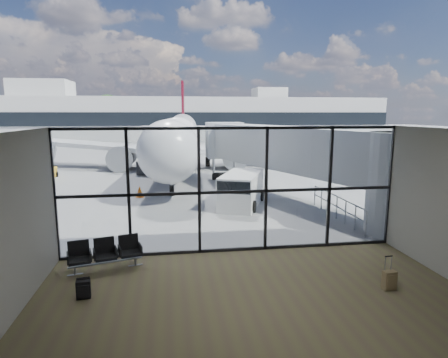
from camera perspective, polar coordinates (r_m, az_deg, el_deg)
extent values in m
plane|color=slate|center=(53.04, -6.01, 4.52)|extent=(220.00, 220.00, 0.00)
cube|color=brown|center=(10.29, 5.31, -18.68)|extent=(12.00, 8.00, 0.01)
cube|color=silver|center=(9.05, 5.77, 7.17)|extent=(12.00, 8.00, 0.02)
cube|color=#B3B3AE|center=(5.90, 15.33, -17.44)|extent=(12.00, 0.02, 4.50)
cube|color=#B3B3AE|center=(9.92, -30.75, -7.16)|extent=(0.02, 8.00, 4.50)
cube|color=white|center=(13.23, 1.38, -1.76)|extent=(12.00, 0.04, 4.50)
cube|color=black|center=(13.84, 1.34, -10.67)|extent=(12.00, 0.12, 0.10)
cube|color=black|center=(13.24, 1.38, -1.97)|extent=(12.00, 0.12, 0.10)
cube|color=black|center=(12.97, 1.42, 7.76)|extent=(12.00, 0.12, 0.10)
cube|color=black|center=(13.59, -24.45, -2.35)|extent=(0.10, 0.12, 4.50)
cube|color=black|center=(13.12, -14.32, -2.17)|extent=(0.10, 0.12, 4.50)
cube|color=black|center=(13.08, -3.81, -1.91)|extent=(0.10, 0.12, 4.50)
cube|color=black|center=(13.48, 6.41, -1.60)|extent=(0.10, 0.12, 4.50)
cube|color=black|center=(14.28, 15.76, -1.26)|extent=(0.10, 0.12, 4.50)
cube|color=black|center=(15.41, 23.94, -0.95)|extent=(0.10, 0.12, 4.50)
cylinder|color=#A3A6A8|center=(16.91, 25.55, -0.68)|extent=(2.80, 2.80, 4.20)
cube|color=#A3A6A8|center=(21.93, 9.61, 4.73)|extent=(7.45, 14.81, 2.40)
cube|color=#A3A6A8|center=(28.14, 0.01, 5.98)|extent=(2.60, 2.20, 2.60)
cylinder|color=gray|center=(28.25, -1.60, 1.71)|extent=(0.20, 0.20, 1.80)
cylinder|color=gray|center=(28.49, 1.60, 1.78)|extent=(0.20, 0.20, 1.80)
cylinder|color=black|center=(28.46, 0.01, 0.45)|extent=(1.80, 0.56, 0.56)
cylinder|color=gray|center=(16.25, 20.81, -6.37)|extent=(0.06, 0.06, 1.10)
cylinder|color=gray|center=(17.01, 19.34, -5.57)|extent=(0.06, 0.06, 1.10)
cylinder|color=gray|center=(17.79, 18.00, -4.83)|extent=(0.06, 0.06, 1.10)
cylinder|color=gray|center=(18.57, 16.78, -4.15)|extent=(0.06, 0.06, 1.10)
cylinder|color=gray|center=(19.36, 15.65, -3.53)|extent=(0.06, 0.06, 1.10)
cylinder|color=gray|center=(20.16, 14.62, -2.95)|extent=(0.06, 0.06, 1.10)
cylinder|color=gray|center=(20.97, 13.66, -2.42)|extent=(0.06, 0.06, 1.10)
cylinder|color=gray|center=(18.45, 16.86, -2.55)|extent=(0.06, 5.40, 0.06)
cylinder|color=gray|center=(18.56, 16.78, -4.00)|extent=(0.06, 5.40, 0.06)
cube|color=#ACACA7|center=(74.81, -6.80, 9.13)|extent=(80.00, 12.00, 8.00)
cube|color=black|center=(68.71, -6.65, 9.07)|extent=(80.00, 0.20, 2.40)
cube|color=#ACACA7|center=(78.30, -25.95, 12.28)|extent=(10.00, 8.00, 3.00)
cube|color=#ACACA7|center=(77.56, 6.88, 12.85)|extent=(6.00, 6.00, 2.00)
cylinder|color=#382619|center=(90.25, -28.56, 6.67)|extent=(0.50, 0.50, 3.42)
sphere|color=#173313|center=(90.19, -28.79, 9.32)|extent=(6.27, 6.27, 6.27)
cylinder|color=#382619|center=(88.39, -24.87, 6.68)|extent=(0.50, 0.50, 2.70)
sphere|color=#173313|center=(88.32, -25.03, 8.81)|extent=(4.95, 4.95, 4.95)
cylinder|color=#382619|center=(86.89, -21.06, 7.01)|extent=(0.50, 0.50, 3.06)
sphere|color=#173313|center=(86.83, -21.21, 9.47)|extent=(5.61, 5.61, 5.61)
cylinder|color=#382619|center=(85.79, -17.12, 7.32)|extent=(0.50, 0.50, 3.42)
sphere|color=#173313|center=(85.73, -17.27, 10.11)|extent=(6.27, 6.27, 6.27)
cube|color=gray|center=(12.76, -17.56, -12.03)|extent=(2.21, 0.66, 0.04)
cube|color=black|center=(12.65, -21.16, -11.48)|extent=(0.77, 0.74, 0.08)
cube|color=black|center=(12.83, -21.29, -9.91)|extent=(0.64, 0.23, 0.57)
cube|color=black|center=(12.69, -17.61, -11.21)|extent=(0.77, 0.74, 0.08)
cube|color=black|center=(12.87, -17.80, -9.65)|extent=(0.64, 0.23, 0.57)
cube|color=black|center=(12.77, -14.09, -10.89)|extent=(0.77, 0.74, 0.08)
cube|color=black|center=(12.95, -14.36, -9.35)|extent=(0.64, 0.23, 0.57)
cylinder|color=gray|center=(12.77, -21.78, -12.90)|extent=(0.06, 0.06, 0.26)
cylinder|color=gray|center=(12.91, -13.34, -12.18)|extent=(0.06, 0.06, 0.26)
cube|color=black|center=(11.18, -20.63, -15.47)|extent=(0.40, 0.28, 0.51)
cube|color=black|center=(11.06, -20.68, -15.77)|extent=(0.31, 0.11, 0.34)
cylinder|color=black|center=(11.18, -20.67, -14.04)|extent=(0.35, 0.14, 0.09)
cube|color=olive|center=(11.90, 23.88, -13.91)|extent=(0.37, 0.25, 0.54)
cube|color=olive|center=(11.81, 24.23, -14.12)|extent=(0.30, 0.06, 0.40)
cylinder|color=gray|center=(11.75, 23.34, -11.78)|extent=(0.02, 0.02, 0.45)
cylinder|color=gray|center=(11.86, 24.13, -11.63)|extent=(0.02, 0.02, 0.45)
cube|color=black|center=(11.73, 23.82, -10.71)|extent=(0.24, 0.05, 0.02)
cylinder|color=black|center=(12.02, 23.10, -14.96)|extent=(0.03, 0.06, 0.06)
cylinder|color=black|center=(12.13, 23.89, -14.78)|extent=(0.03, 0.06, 0.06)
cylinder|color=silver|center=(34.96, -6.92, 6.45)|extent=(5.40, 28.80, 3.53)
sphere|color=silver|center=(20.71, -8.42, 4.09)|extent=(3.53, 3.53, 3.53)
cone|color=silver|center=(51.62, -6.21, 7.88)|extent=(3.90, 5.94, 3.53)
cube|color=black|center=(21.24, -8.35, 5.52)|extent=(2.17, 1.28, 0.48)
cube|color=silver|center=(37.17, -19.47, 4.91)|extent=(14.50, 8.32, 1.13)
cylinder|color=black|center=(34.72, -15.14, 3.23)|extent=(2.21, 3.37, 2.00)
cube|color=silver|center=(51.32, -9.67, 7.89)|extent=(5.52, 3.08, 0.17)
cube|color=silver|center=(36.57, 6.03, 5.35)|extent=(14.67, 6.66, 1.13)
cylinder|color=black|center=(34.33, 1.40, 3.50)|extent=(2.21, 3.37, 2.00)
cube|color=silver|center=(51.15, -2.78, 8.01)|extent=(5.44, 2.45, 0.17)
cube|color=#5C0D1B|center=(51.61, -6.28, 11.37)|extent=(0.52, 3.64, 5.73)
cylinder|color=gray|center=(22.91, -7.98, -0.90)|extent=(0.19, 0.19, 1.34)
cylinder|color=black|center=(22.98, -7.96, -1.71)|extent=(0.28, 0.68, 0.67)
cylinder|color=black|center=(35.87, -11.08, 2.52)|extent=(0.49, 0.94, 0.92)
cylinder|color=black|center=(35.66, -2.51, 2.66)|extent=(0.49, 0.94, 0.92)
cube|color=silver|center=(20.28, 2.69, -1.60)|extent=(3.19, 4.43, 1.77)
cube|color=black|center=(18.74, 1.78, -1.03)|extent=(1.96, 1.62, 0.62)
cylinder|color=black|center=(19.34, -0.68, -3.90)|extent=(0.44, 0.66, 0.62)
cylinder|color=black|center=(18.98, 4.49, -4.20)|extent=(0.44, 0.66, 0.62)
cylinder|color=black|center=(21.85, 1.10, -2.29)|extent=(0.44, 0.66, 0.62)
cylinder|color=black|center=(21.53, 5.69, -2.52)|extent=(0.44, 0.66, 0.62)
cube|color=black|center=(32.04, -10.79, 1.99)|extent=(2.54, 3.63, 1.10)
cube|color=black|center=(33.17, -10.01, 3.71)|extent=(2.15, 3.03, 1.14)
cylinder|color=black|center=(31.38, -12.81, 1.14)|extent=(0.39, 0.59, 0.55)
cylinder|color=black|center=(30.80, -10.17, 1.07)|extent=(0.39, 0.59, 0.55)
cylinder|color=black|center=(33.39, -11.32, 1.71)|extent=(0.39, 0.59, 0.55)
cylinder|color=black|center=(32.85, -8.82, 1.65)|extent=(0.39, 0.59, 0.55)
cube|color=yellow|center=(31.68, -25.82, 0.73)|extent=(1.67, 2.70, 0.74)
cube|color=gray|center=(32.27, -25.67, 2.81)|extent=(1.45, 2.19, 1.37)
cylinder|color=black|center=(31.01, -27.50, 0.02)|extent=(0.21, 0.42, 0.41)
cylinder|color=black|center=(30.65, -24.82, 0.13)|extent=(0.21, 0.42, 0.41)
cylinder|color=black|center=(32.78, -26.69, 0.56)|extent=(0.21, 0.42, 0.41)
cylinder|color=black|center=(32.45, -24.15, 0.67)|extent=(0.21, 0.42, 0.41)
cube|color=orange|center=(23.01, -12.69, -2.65)|extent=(0.47, 0.47, 0.03)
cone|color=orange|center=(22.95, -12.72, -1.88)|extent=(0.45, 0.45, 0.67)
cube|color=orange|center=(23.34, 2.48, -2.25)|extent=(0.37, 0.37, 0.03)
cone|color=orange|center=(23.28, 2.48, -1.64)|extent=(0.35, 0.35, 0.53)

